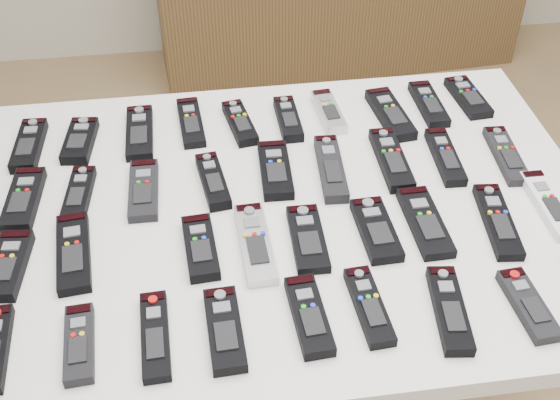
{
  "coord_description": "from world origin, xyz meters",
  "views": [
    {
      "loc": [
        -0.26,
        -1.07,
        1.7
      ],
      "look_at": [
        -0.12,
        -0.06,
        0.8
      ],
      "focal_mm": 45.0,
      "sensor_mm": 36.0,
      "label": 1
    }
  ],
  "objects": [
    {
      "name": "remote_35",
      "position": [
        0.26,
        -0.37,
        0.79
      ],
      "size": [
        0.06,
        0.15,
        0.02
      ],
      "primitive_type": "cube",
      "rotation": [
        0.0,
        0.0,
        0.06
      ],
      "color": "black",
      "rests_on": "table"
    },
    {
      "name": "remote_13",
      "position": [
        -0.25,
        0.03,
        0.79
      ],
      "size": [
        0.06,
        0.17,
        0.02
      ],
      "primitive_type": "cube",
      "rotation": [
        0.0,
        0.0,
        0.13
      ],
      "color": "black",
      "rests_on": "table"
    },
    {
      "name": "remote_25",
      "position": [
        0.14,
        -0.15,
        0.79
      ],
      "size": [
        0.06,
        0.19,
        0.02
      ],
      "primitive_type": "cube",
      "rotation": [
        0.0,
        0.0,
        0.02
      ],
      "color": "black",
      "rests_on": "table"
    },
    {
      "name": "remote_30",
      "position": [
        -0.37,
        -0.34,
        0.79
      ],
      "size": [
        0.05,
        0.17,
        0.02
      ],
      "primitive_type": "cube",
      "rotation": [
        0.0,
        0.0,
        0.03
      ],
      "color": "black",
      "rests_on": "table"
    },
    {
      "name": "remote_21",
      "position": [
        -0.28,
        -0.16,
        0.79
      ],
      "size": [
        0.06,
        0.16,
        0.02
      ],
      "primitive_type": "cube",
      "rotation": [
        0.0,
        0.0,
        0.06
      ],
      "color": "black",
      "rests_on": "table"
    },
    {
      "name": "remote_14",
      "position": [
        -0.12,
        0.05,
        0.79
      ],
      "size": [
        0.07,
        0.18,
        0.02
      ],
      "primitive_type": "cube",
      "rotation": [
        0.0,
        0.0,
        -0.04
      ],
      "color": "black",
      "rests_on": "table"
    },
    {
      "name": "remote_27",
      "position": [
        0.4,
        -0.13,
        0.79
      ],
      "size": [
        0.05,
        0.19,
        0.02
      ],
      "primitive_type": "cube",
      "rotation": [
        0.0,
        0.0,
        -0.01
      ],
      "color": "silver",
      "rests_on": "table"
    },
    {
      "name": "remote_24",
      "position": [
        0.05,
        -0.15,
        0.79
      ],
      "size": [
        0.07,
        0.16,
        0.02
      ],
      "primitive_type": "cube",
      "rotation": [
        0.0,
        0.0,
        0.04
      ],
      "color": "black",
      "rests_on": "table"
    },
    {
      "name": "remote_31",
      "position": [
        -0.25,
        -0.35,
        0.79
      ],
      "size": [
        0.06,
        0.17,
        0.02
      ],
      "primitive_type": "cube",
      "rotation": [
        0.0,
        0.0,
        0.03
      ],
      "color": "black",
      "rests_on": "table"
    },
    {
      "name": "remote_16",
      "position": [
        0.13,
        0.05,
        0.79
      ],
      "size": [
        0.05,
        0.2,
        0.02
      ],
      "primitive_type": "cube",
      "rotation": [
        0.0,
        0.0,
        -0.01
      ],
      "color": "black",
      "rests_on": "table"
    },
    {
      "name": "remote_23",
      "position": [
        -0.08,
        -0.16,
        0.79
      ],
      "size": [
        0.06,
        0.17,
        0.02
      ],
      "primitive_type": "cube",
      "rotation": [
        0.0,
        0.0,
        -0.02
      ],
      "color": "black",
      "rests_on": "table"
    },
    {
      "name": "table",
      "position": [
        -0.12,
        -0.06,
        0.72
      ],
      "size": [
        1.25,
        0.88,
        0.78
      ],
      "color": "white",
      "rests_on": "ground"
    },
    {
      "name": "remote_32",
      "position": [
        -0.11,
        -0.34,
        0.79
      ],
      "size": [
        0.06,
        0.17,
        0.02
      ],
      "primitive_type": "cube",
      "rotation": [
        0.0,
        0.0,
        0.06
      ],
      "color": "black",
      "rests_on": "table"
    },
    {
      "name": "remote_17",
      "position": [
        0.24,
        0.04,
        0.79
      ],
      "size": [
        0.05,
        0.18,
        0.02
      ],
      "primitive_type": "cube",
      "rotation": [
        0.0,
        0.0,
        -0.05
      ],
      "color": "black",
      "rests_on": "table"
    },
    {
      "name": "remote_26",
      "position": [
        0.28,
        -0.16,
        0.79
      ],
      "size": [
        0.07,
        0.2,
        0.02
      ],
      "primitive_type": "cube",
      "rotation": [
        0.0,
        0.0,
        -0.11
      ],
      "color": "black",
      "rests_on": "table"
    },
    {
      "name": "remote_5",
      "position": [
        -0.06,
        0.22,
        0.79
      ],
      "size": [
        0.05,
        0.15,
        0.02
      ],
      "primitive_type": "cube",
      "rotation": [
        0.0,
        0.0,
        0.02
      ],
      "color": "black",
      "rests_on": "table"
    },
    {
      "name": "remote_2",
      "position": [
        -0.4,
        0.22,
        0.79
      ],
      "size": [
        0.06,
        0.18,
        0.02
      ],
      "primitive_type": "cube",
      "rotation": [
        0.0,
        0.0,
        0.0
      ],
      "color": "black",
      "rests_on": "table"
    },
    {
      "name": "remote_7",
      "position": [
        0.17,
        0.21,
        0.79
      ],
      "size": [
        0.08,
        0.19,
        0.02
      ],
      "primitive_type": "cube",
      "rotation": [
        0.0,
        0.0,
        0.11
      ],
      "color": "black",
      "rests_on": "table"
    },
    {
      "name": "remote_33",
      "position": [
        -0.01,
        -0.33,
        0.79
      ],
      "size": [
        0.05,
        0.17,
        0.02
      ],
      "primitive_type": "cube",
      "rotation": [
        0.0,
        0.0,
        0.06
      ],
      "color": "black",
      "rests_on": "table"
    },
    {
      "name": "ground",
      "position": [
        0.0,
        0.0,
        0.0
      ],
      "size": [
        4.0,
        4.0,
        0.0
      ],
      "primitive_type": "plane",
      "color": "#956E4B",
      "rests_on": "ground"
    },
    {
      "name": "remote_3",
      "position": [
        -0.28,
        0.24,
        0.79
      ],
      "size": [
        0.06,
        0.18,
        0.02
      ],
      "primitive_type": "cube",
      "rotation": [
        0.0,
        0.0,
        0.06
      ],
      "color": "black",
      "rests_on": "table"
    },
    {
      "name": "remote_1",
      "position": [
        -0.52,
        0.21,
        0.79
      ],
      "size": [
        0.07,
        0.15,
        0.02
      ],
      "primitive_type": "cube",
      "rotation": [
        0.0,
        0.0,
        -0.11
      ],
      "color": "black",
      "rests_on": "table"
    },
    {
      "name": "remote_6",
      "position": [
        0.03,
        0.24,
        0.79
      ],
      "size": [
        0.06,
        0.16,
        0.02
      ],
      "primitive_type": "cube",
      "rotation": [
        0.0,
        0.0,
        0.07
      ],
      "color": "#B7B7BC",
      "rests_on": "table"
    },
    {
      "name": "remote_19",
      "position": [
        -0.62,
        -0.15,
        0.79
      ],
      "size": [
        0.07,
        0.16,
        0.02
      ],
      "primitive_type": "cube",
      "rotation": [
        0.0,
        0.0,
        -0.1
      ],
      "color": "black",
      "rests_on": "table"
    },
    {
      "name": "remote_0",
      "position": [
        -0.63,
        0.2,
        0.79
      ],
      "size": [
        0.06,
        0.17,
        0.02
      ],
      "primitive_type": "cube",
      "rotation": [
        0.0,
        0.0,
        -0.05
      ],
      "color": "black",
      "rests_on": "table"
    },
    {
      "name": "remote_8",
      "position": [
        0.27,
        0.24,
        0.79
      ],
      "size": [
        0.05,
        0.17,
        0.02
      ],
      "primitive_type": "cube",
      "rotation": [
        0.0,
        0.0,
        0.01
      ],
      "color": "black",
      "rests_on": "table"
    },
    {
      "name": "remote_15",
      "position": [
        -0.0,
        0.04,
        0.79
      ],
      "size": [
        0.06,
        0.2,
        0.02
      ],
      "primitive_type": "cube",
      "rotation": [
        0.0,
        0.0,
        -0.06
      ],
      "color": "black",
      "rests_on": "table"
    },
    {
      "name": "remote_34",
      "position": [
        0.12,
        -0.36,
        0.79
      ],
      "size": [
        0.07,
        0.18,
        0.02
      ],
      "primitive_type": "cube",
      "rotation": [
        0.0,
        0.0,
        -0.12
      ],
      "color": "black",
      "rests_on": "table"
    },
    {
      "name": "remote_11",
      "position": [
        -0.51,
        0.03,
        0.79
      ],
      "size": [
        0.06,
        0.16,
        0.02
      ],
      "primitive_type": "cube",
      "rotation": [
        0.0,
        0.0,
        -0.1
      ],
      "color": "black",
      "rests_on": "table"
    },
    {
      "name": "remote_18",
      "position": [
        0.37,
        0.03,
        0.79
      ],
      "size": [
        0.06,
        0.19,
        0.02
      ],
      "primitive_type": "cube",
      "rotation": [
        0.0,
        0.0,
        -0.07
      ],
      "color": "black",
      "rests_on": "table"
    },
    {
      "name": "remote_12",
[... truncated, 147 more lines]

